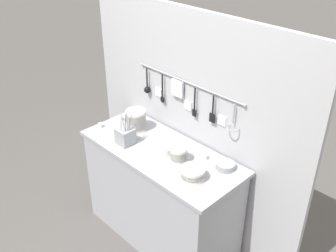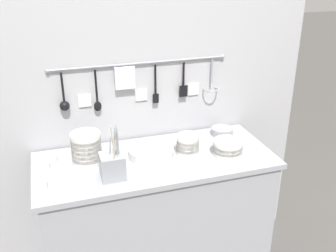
# 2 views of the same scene
# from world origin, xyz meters

# --- Properties ---
(counter) EXTENTS (1.32, 0.57, 0.87)m
(counter) POSITION_xyz_m (0.00, 0.00, 0.44)
(counter) COLOR #9EA0A8
(counter) RESTS_ON ground
(back_wall) EXTENTS (2.12, 0.11, 1.89)m
(back_wall) POSITION_xyz_m (-0.00, 0.32, 0.95)
(back_wall) COLOR #B2B2B7
(back_wall) RESTS_ON ground
(bowl_stack_short_front) EXTENTS (0.17, 0.17, 0.08)m
(bowl_stack_short_front) POSITION_xyz_m (0.40, -0.08, 0.92)
(bowl_stack_short_front) COLOR silver
(bowl_stack_short_front) RESTS_ON counter
(bowl_stack_wide_centre) EXTENTS (0.16, 0.16, 0.17)m
(bowl_stack_wide_centre) POSITION_xyz_m (-0.36, 0.07, 0.96)
(bowl_stack_wide_centre) COLOR silver
(bowl_stack_wide_centre) RESTS_ON counter
(bowl_stack_back_corner) EXTENTS (0.13, 0.13, 0.11)m
(bowl_stack_back_corner) POSITION_xyz_m (0.19, -0.00, 0.93)
(bowl_stack_back_corner) COLOR silver
(bowl_stack_back_corner) RESTS_ON counter
(plate_stack) EXTENTS (0.25, 0.25, 0.05)m
(plate_stack) POSITION_xyz_m (-0.02, 0.03, 0.90)
(plate_stack) COLOR silver
(plate_stack) RESTS_ON counter
(steel_mixing_bowl) EXTENTS (0.14, 0.14, 0.04)m
(steel_mixing_bowl) POSITION_xyz_m (0.48, 0.17, 0.90)
(steel_mixing_bowl) COLOR #93969E
(steel_mixing_bowl) RESTS_ON counter
(cutlery_caddy) EXTENTS (0.12, 0.12, 0.28)m
(cutlery_caddy) POSITION_xyz_m (-0.26, -0.12, 0.94)
(cutlery_caddy) COLOR #93969E
(cutlery_caddy) RESTS_ON counter
(cup_beside_plates) EXTENTS (0.04, 0.04, 0.04)m
(cup_beside_plates) POSITION_xyz_m (-0.60, -0.12, 0.89)
(cup_beside_plates) COLOR silver
(cup_beside_plates) RESTS_ON counter
(cup_centre) EXTENTS (0.04, 0.04, 0.04)m
(cup_centre) POSITION_xyz_m (0.31, 0.16, 0.89)
(cup_centre) COLOR silver
(cup_centre) RESTS_ON counter
(cup_edge_near) EXTENTS (0.04, 0.04, 0.04)m
(cup_edge_near) POSITION_xyz_m (-0.58, 0.07, 0.89)
(cup_edge_near) COLOR silver
(cup_edge_near) RESTS_ON counter
(cup_front_right) EXTENTS (0.04, 0.04, 0.04)m
(cup_front_right) POSITION_xyz_m (-0.54, 0.15, 0.89)
(cup_front_right) COLOR silver
(cup_front_right) RESTS_ON counter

